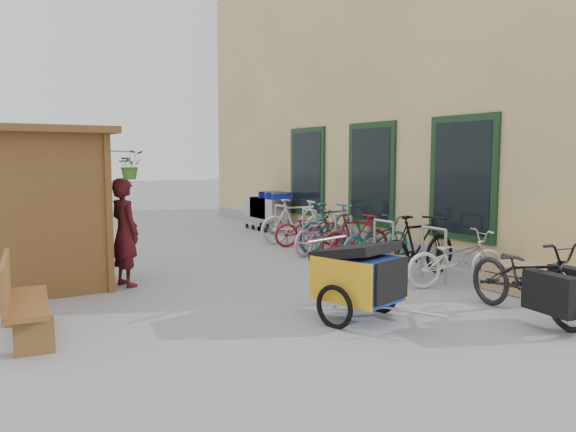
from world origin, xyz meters
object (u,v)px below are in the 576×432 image
kiosk (28,186)px  bench (18,298)px  shopping_carts (267,207)px  cargo_bike (531,278)px  person_kiosk (125,232)px  bike_4 (321,233)px  bike_6 (309,228)px  bike_0 (456,258)px  child_trailer (359,275)px  bike_3 (355,237)px  pallet_stack (539,279)px  bike_1 (418,246)px  bike_5 (331,227)px  bike_7 (297,221)px  bike_2 (376,240)px

kiosk → bench: bearing=-99.7°
kiosk → shopping_carts: 7.66m
cargo_bike → person_kiosk: person_kiosk is taller
bike_4 → bike_6: 0.99m
bike_0 → child_trailer: bearing=120.0°
bike_3 → shopping_carts: bearing=-3.7°
pallet_stack → bike_4: bike_4 is taller
shopping_carts → bike_6: 2.90m
bike_0 → bike_1: bike_1 is taller
bench → bike_0: (5.97, -0.61, -0.03)m
bike_4 → bike_5: bike_5 is taller
child_trailer → bike_0: child_trailer is taller
child_trailer → bike_7: bike_7 is taller
cargo_bike → bike_3: cargo_bike is taller
cargo_bike → bike_7: 6.58m
bench → bike_6: (6.17, 3.77, -0.05)m
person_kiosk → bike_7: bearing=-77.4°
bike_3 → bench: bearing=112.0°
bike_3 → bike_6: bearing=-1.3°
bench → bike_1: size_ratio=0.85×
shopping_carts → bike_4: 3.88m
child_trailer → bike_6: bearing=47.3°
bike_5 → bike_6: bike_5 is taller
bike_1 → bike_5: size_ratio=1.00×
bench → person_kiosk: person_kiosk is taller
bike_3 → bike_6: 1.93m
bike_1 → bike_7: bearing=-6.0°
bike_1 → bike_4: bearing=-1.2°
kiosk → pallet_stack: bearing=-31.7°
cargo_bike → bike_1: 2.51m
cargo_bike → bike_1: (0.51, 2.46, 0.02)m
bike_6 → kiosk: bearing=120.8°
bike_0 → bike_5: bike_5 is taller
bike_0 → bike_4: 3.45m
bench → bike_5: bearing=31.7°
bike_0 → bike_7: (0.17, 4.87, 0.08)m
person_kiosk → bike_1: (4.28, -1.84, -0.31)m
child_trailer → bike_1: 2.74m
cargo_bike → bike_1: bearing=86.6°
child_trailer → shopping_carts: bearing=53.0°
bench → bike_4: bench is taller
bench → person_kiosk: size_ratio=0.89×
pallet_stack → bike_5: 4.50m
bike_1 → bike_2: size_ratio=1.04×
bike_0 → bike_1: bearing=16.9°
pallet_stack → shopping_carts: 8.18m
bike_1 → bike_4: size_ratio=1.07×
cargo_bike → bike_3: bearing=91.0°
shopping_carts → bike_4: (-0.82, -3.79, -0.20)m
cargo_bike → bike_4: cargo_bike is taller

